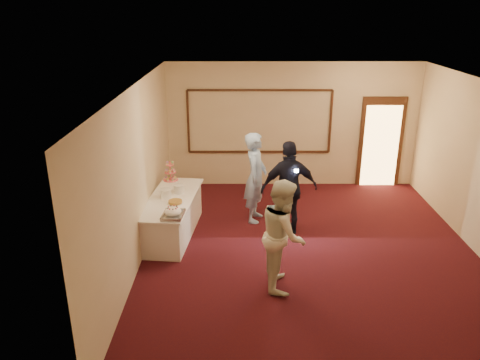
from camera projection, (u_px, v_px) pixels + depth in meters
name	position (u px, v px, depth m)	size (l,w,h in m)	color
floor	(310.00, 253.00, 8.46)	(7.00, 7.00, 0.00)	black
room_walls	(316.00, 146.00, 7.75)	(6.04, 7.04, 3.02)	beige
wall_molding	(259.00, 122.00, 11.14)	(3.45, 0.04, 1.55)	#341E0F
doorway	(381.00, 143.00, 11.32)	(1.05, 0.07, 2.20)	#341E0F
buffet_table	(172.00, 216.00, 9.03)	(1.07, 2.26, 0.77)	white
pavlova_tray	(173.00, 213.00, 8.06)	(0.39, 0.52, 0.18)	#B3B5BA
cupcake_stand	(170.00, 173.00, 9.74)	(0.31, 0.31, 0.46)	#EF6068
plate_stack_a	(166.00, 193.00, 8.88)	(0.21, 0.21, 0.18)	white
plate_stack_b	(179.00, 189.00, 9.10)	(0.20, 0.20, 0.17)	white
tart	(175.00, 202.00, 8.63)	(0.30, 0.30, 0.06)	white
man	(256.00, 177.00, 9.47)	(0.68, 0.45, 1.87)	#9CC1F8
woman	(283.00, 234.00, 7.23)	(0.86, 0.67, 1.78)	white
guest	(289.00, 188.00, 8.90)	(1.09, 0.46, 1.86)	black
camera_flash	(296.00, 171.00, 8.56)	(0.07, 0.04, 0.05)	white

